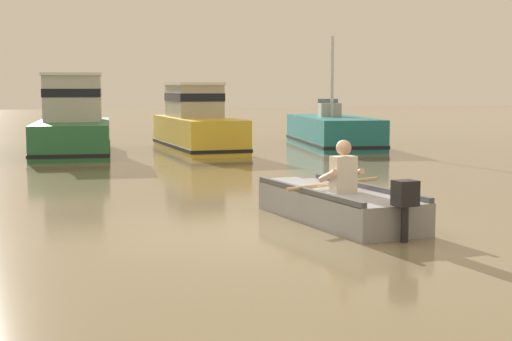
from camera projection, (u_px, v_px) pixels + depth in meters
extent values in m
plane|color=#7A6B4C|center=(257.00, 229.00, 10.42)|extent=(120.00, 120.00, 0.00)
cube|color=gray|center=(338.00, 206.00, 11.04)|extent=(1.52, 3.22, 0.44)
cube|color=gray|center=(285.00, 191.00, 12.61)|extent=(0.65, 0.48, 0.42)
cube|color=#4D4E51|center=(307.00, 191.00, 10.80)|extent=(0.50, 3.02, 0.08)
cube|color=#4D4E51|center=(368.00, 187.00, 11.22)|extent=(0.50, 3.02, 0.08)
cube|color=#A0A2A8|center=(341.00, 195.00, 10.93)|extent=(1.04, 0.42, 0.06)
cylinder|color=black|center=(405.00, 221.00, 9.54)|extent=(0.11, 0.11, 0.54)
cube|color=black|center=(405.00, 193.00, 9.50)|extent=(0.31, 0.28, 0.32)
cube|color=beige|center=(343.00, 174.00, 10.85)|extent=(0.37, 0.27, 0.52)
sphere|color=tan|center=(344.00, 148.00, 10.81)|extent=(0.22, 0.22, 0.22)
cylinder|color=tan|center=(328.00, 176.00, 10.81)|extent=(0.15, 0.43, 0.23)
cylinder|color=tan|center=(355.00, 175.00, 10.99)|extent=(0.15, 0.43, 0.23)
cylinder|color=tan|center=(335.00, 184.00, 11.39)|extent=(1.82, 0.93, 0.06)
cube|color=#287042|center=(73.00, 138.00, 22.30)|extent=(2.60, 5.82, 0.94)
cube|color=black|center=(74.00, 148.00, 22.34)|extent=(2.64, 5.86, 0.10)
cube|color=beige|center=(73.00, 98.00, 22.68)|extent=(1.83, 2.51, 1.32)
cube|color=black|center=(73.00, 93.00, 22.66)|extent=(1.86, 2.55, 0.24)
cube|color=white|center=(73.00, 75.00, 22.60)|extent=(1.92, 2.64, 0.08)
cube|color=gold|center=(198.00, 134.00, 23.32)|extent=(1.93, 5.44, 1.02)
cube|color=black|center=(198.00, 145.00, 23.36)|extent=(1.97, 5.48, 0.10)
cube|color=#B2ADA3|center=(194.00, 101.00, 23.67)|extent=(1.43, 2.31, 0.98)
cube|color=black|center=(194.00, 97.00, 23.66)|extent=(1.46, 2.34, 0.24)
cube|color=white|center=(194.00, 84.00, 23.61)|extent=(1.50, 2.43, 0.08)
cube|color=#1E727A|center=(333.00, 132.00, 25.07)|extent=(2.74, 6.00, 0.97)
cube|color=black|center=(333.00, 141.00, 25.10)|extent=(2.78, 6.05, 0.10)
cube|color=#B2ADA3|center=(330.00, 110.00, 25.42)|extent=(0.75, 0.59, 0.44)
cube|color=slate|center=(328.00, 104.00, 25.65)|extent=(0.69, 0.13, 0.36)
cylinder|color=silver|center=(332.00, 77.00, 25.01)|extent=(0.10, 0.10, 2.62)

